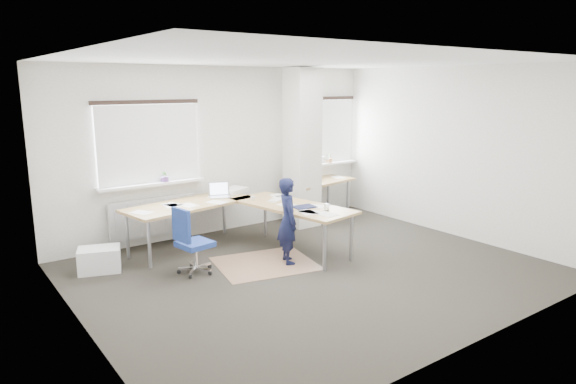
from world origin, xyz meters
TOP-DOWN VIEW (x-y plane):
  - ground at (0.00, 0.00)m, footprint 6.00×6.00m
  - room_shell at (0.18, 0.45)m, footprint 6.04×5.04m
  - floor_mat at (-0.38, 0.61)m, footprint 1.55×1.39m
  - white_crate at (-2.37, 1.70)m, footprint 0.64×0.54m
  - desk_main at (-0.29, 1.37)m, footprint 2.82×2.63m
  - desk_side at (1.83, 2.15)m, footprint 1.50×0.93m
  - task_chair at (-1.37, 0.86)m, footprint 0.51×0.50m
  - person at (-0.08, 0.48)m, footprint 0.43×0.52m

SIDE VIEW (x-z plane):
  - ground at x=0.00m, z-range 0.00..0.00m
  - floor_mat at x=-0.38m, z-range 0.00..0.01m
  - white_crate at x=-2.37m, z-range 0.00..0.33m
  - task_chair at x=-1.37m, z-range -0.21..0.72m
  - person at x=-0.08m, z-range 0.00..1.23m
  - desk_side at x=1.83m, z-range 0.08..1.29m
  - desk_main at x=-0.29m, z-range 0.21..1.17m
  - room_shell at x=0.18m, z-range 0.34..3.16m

